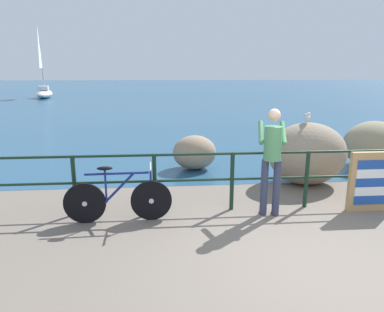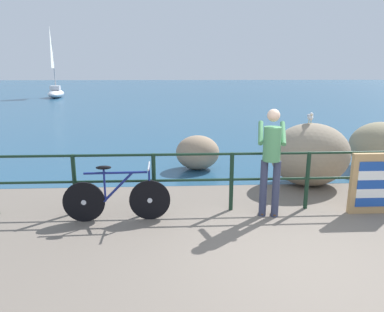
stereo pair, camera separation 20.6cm
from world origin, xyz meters
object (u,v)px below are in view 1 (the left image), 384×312
breakwater_boulder_main (307,154)px  sailboat (44,90)px  person_at_railing (272,157)px  bicycle (119,198)px  seagull (307,116)px  folded_deckchair_stack (373,182)px  breakwater_boulder_left (194,152)px  breakwater_boulder_right (374,145)px

breakwater_boulder_main → sailboat: size_ratio=0.27×
person_at_railing → breakwater_boulder_main: person_at_railing is taller
person_at_railing → breakwater_boulder_main: size_ratio=1.08×
bicycle → breakwater_boulder_main: 4.10m
seagull → sailboat: sailboat is taller
folded_deckchair_stack → breakwater_boulder_main: (-0.52, 1.54, 0.14)m
bicycle → breakwater_boulder_left: 3.33m
seagull → person_at_railing: bearing=-25.2°
bicycle → seagull: 4.18m
bicycle → sailboat: 29.23m
person_at_railing → breakwater_boulder_left: (-0.99, 2.91, -0.57)m
person_at_railing → folded_deckchair_stack: bearing=-76.2°
folded_deckchair_stack → sailboat: bearing=117.1°
person_at_railing → breakwater_boulder_right: person_at_railing is taller
breakwater_boulder_left → folded_deckchair_stack: bearing=-46.0°
bicycle → sailboat: sailboat is taller
bicycle → breakwater_boulder_left: bicycle is taller
bicycle → breakwater_boulder_left: bearing=61.6°
person_at_railing → seagull: bearing=-24.7°
breakwater_boulder_right → seagull: 2.66m
breakwater_boulder_right → seagull: bearing=-153.6°
folded_deckchair_stack → person_at_railing: bearing=-179.2°
folded_deckchair_stack → breakwater_boulder_main: 1.64m
bicycle → breakwater_boulder_left: (1.48, 2.98, 0.03)m
breakwater_boulder_main → breakwater_boulder_left: (-2.26, 1.34, -0.24)m
bicycle → person_at_railing: bearing=-0.3°
breakwater_boulder_main → sailboat: sailboat is taller
person_at_railing → seagull: 2.04m
sailboat → breakwater_boulder_right: bearing=-158.9°
breakwater_boulder_main → seagull: size_ratio=4.81×
seagull → folded_deckchair_stack: bearing=32.9°
breakwater_boulder_right → breakwater_boulder_main: bearing=-152.9°
folded_deckchair_stack → breakwater_boulder_main: size_ratio=0.63×
person_at_railing → breakwater_boulder_left: bearing=31.8°
bicycle → breakwater_boulder_main: (3.75, 1.64, 0.27)m
breakwater_boulder_main → sailboat: (-13.53, 25.90, 0.05)m
folded_deckchair_stack → breakwater_boulder_left: (-2.79, 2.88, -0.10)m
person_at_railing → seagull: person_at_railing is taller
folded_deckchair_stack → breakwater_boulder_left: size_ratio=0.98×
breakwater_boulder_main → seagull: bearing=174.4°
breakwater_boulder_left → breakwater_boulder_right: breakwater_boulder_right is taller
folded_deckchair_stack → breakwater_boulder_main: bearing=108.7°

